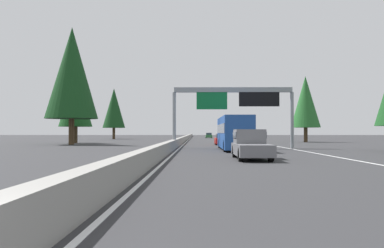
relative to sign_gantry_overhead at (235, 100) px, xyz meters
name	(u,v)px	position (x,y,z in m)	size (l,w,h in m)	color
ground_plane	(184,143)	(21.41, 6.04, -5.06)	(320.00, 320.00, 0.00)	#2D2D30
median_barrier	(186,138)	(41.41, 6.34, -4.61)	(180.00, 0.56, 0.90)	gray
shoulder_stripe_right	(248,141)	(31.41, -5.48, -5.05)	(160.00, 0.16, 0.01)	silver
shoulder_stripe_median	(187,141)	(31.41, 5.79, -5.05)	(160.00, 0.16, 0.01)	silver
sign_gantry_overhead	(235,100)	(0.00, 0.00, 0.00)	(0.50, 12.68, 6.36)	gray
pickup_mid_left	(250,144)	(-16.29, 0.57, -4.15)	(5.60, 2.00, 1.86)	slate
bus_far_left	(234,132)	(-3.60, 0.44, -3.34)	(11.50, 2.55, 3.10)	#1E4793
sedan_far_center	(222,140)	(10.72, 0.67, -4.38)	(4.40, 1.80, 1.47)	red
sedan_mid_center	(209,136)	(69.14, 0.68, -4.38)	(4.40, 1.80, 1.47)	#2D6B38
conifer_right_mid	(306,102)	(25.39, -14.37, 1.72)	(4.91, 4.91, 11.15)	#4C3823
conifer_left_near	(72,73)	(11.49, 20.83, 4.60)	(6.98, 6.98, 15.87)	#4C3823
conifer_left_mid	(76,98)	(18.67, 22.53, 1.89)	(5.03, 5.03, 11.43)	#4C3823
conifer_left_far	(114,108)	(54.07, 24.19, 2.44)	(5.43, 5.43, 12.34)	#4C3823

